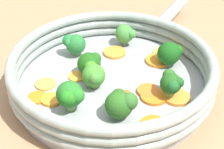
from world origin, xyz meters
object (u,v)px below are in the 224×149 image
at_px(carrot_slice_6, 51,100).
at_px(broccoli_floret_4, 171,83).
at_px(broccoli_floret_7, 126,34).
at_px(carrot_slice_5, 177,97).
at_px(broccoli_floret_1, 170,53).
at_px(skillet, 112,85).
at_px(carrot_slice_10, 115,52).
at_px(carrot_slice_0, 154,97).
at_px(carrot_slice_7, 165,54).
at_px(carrot_slice_1, 148,91).
at_px(broccoli_floret_6, 120,103).
at_px(carrot_slice_11, 46,84).
at_px(broccoli_floret_3, 94,75).
at_px(broccoli_floret_2, 90,64).
at_px(broccoli_floret_0, 74,44).
at_px(carrot_slice_9, 37,98).
at_px(broccoli_floret_5, 70,96).
at_px(carrot_slice_3, 76,77).
at_px(carrot_slice_8, 158,61).
at_px(carrot_slice_2, 124,96).

height_order(carrot_slice_6, broccoli_floret_4, broccoli_floret_4).
bearing_deg(broccoli_floret_7, carrot_slice_5, -54.30).
bearing_deg(broccoli_floret_1, skillet, -142.36).
bearing_deg(carrot_slice_10, broccoli_floret_4, -45.03).
bearing_deg(carrot_slice_0, carrot_slice_7, 86.81).
height_order(carrot_slice_1, carrot_slice_5, same).
xyz_separation_m(carrot_slice_10, broccoli_floret_6, (0.04, -0.18, 0.02)).
bearing_deg(carrot_slice_1, carrot_slice_11, -175.30).
relative_size(broccoli_floret_3, broccoli_floret_4, 1.02).
xyz_separation_m(carrot_slice_11, broccoli_floret_2, (0.07, 0.04, 0.02)).
bearing_deg(broccoli_floret_0, broccoli_floret_1, 1.03).
bearing_deg(broccoli_floret_2, broccoli_floret_3, -65.23).
bearing_deg(carrot_slice_9, broccoli_floret_0, 80.38).
relative_size(broccoli_floret_3, broccoli_floret_7, 1.08).
bearing_deg(broccoli_floret_6, broccoli_floret_4, 39.85).
xyz_separation_m(broccoli_floret_5, broccoli_floret_6, (0.08, 0.00, -0.00)).
relative_size(carrot_slice_7, broccoli_floret_5, 0.91).
relative_size(carrot_slice_0, broccoli_floret_2, 0.94).
bearing_deg(carrot_slice_1, broccoli_floret_6, -117.74).
bearing_deg(carrot_slice_7, skillet, -129.15).
distance_m(carrot_slice_0, carrot_slice_6, 0.17).
bearing_deg(broccoli_floret_1, carrot_slice_11, -152.67).
relative_size(carrot_slice_9, carrot_slice_11, 0.93).
bearing_deg(carrot_slice_7, broccoli_floret_0, -168.79).
relative_size(carrot_slice_10, broccoli_floret_7, 0.99).
bearing_deg(carrot_slice_10, carrot_slice_7, 7.92).
height_order(carrot_slice_3, broccoli_floret_0, broccoli_floret_0).
distance_m(carrot_slice_7, carrot_slice_9, 0.27).
relative_size(carrot_slice_8, carrot_slice_9, 1.38).
relative_size(carrot_slice_8, broccoli_floret_2, 0.97).
distance_m(carrot_slice_1, carrot_slice_8, 0.10).
distance_m(carrot_slice_1, carrot_slice_6, 0.17).
bearing_deg(broccoli_floret_7, broccoli_floret_2, -111.11).
xyz_separation_m(carrot_slice_7, broccoli_floret_6, (-0.06, -0.19, 0.02)).
relative_size(carrot_slice_6, carrot_slice_7, 0.74).
bearing_deg(broccoli_floret_3, broccoli_floret_5, -107.52).
bearing_deg(carrot_slice_7, carrot_slice_3, -144.18).
relative_size(carrot_slice_1, broccoli_floret_6, 0.74).
distance_m(carrot_slice_1, broccoli_floret_0, 0.18).
bearing_deg(broccoli_floret_0, carrot_slice_0, -31.55).
xyz_separation_m(carrot_slice_5, broccoli_floret_4, (-0.01, 0.00, 0.03)).
distance_m(carrot_slice_1, carrot_slice_2, 0.04).
bearing_deg(broccoli_floret_5, carrot_slice_0, 24.65).
bearing_deg(broccoli_floret_7, broccoli_floret_4, -57.11).
xyz_separation_m(carrot_slice_0, carrot_slice_1, (-0.01, 0.01, 0.00)).
bearing_deg(carrot_slice_8, broccoli_floret_0, -177.00).
height_order(carrot_slice_1, broccoli_floret_0, broccoli_floret_0).
relative_size(broccoli_floret_2, broccoli_floret_3, 0.99).
distance_m(carrot_slice_5, carrot_slice_8, 0.11).
distance_m(carrot_slice_1, broccoli_floret_1, 0.10).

